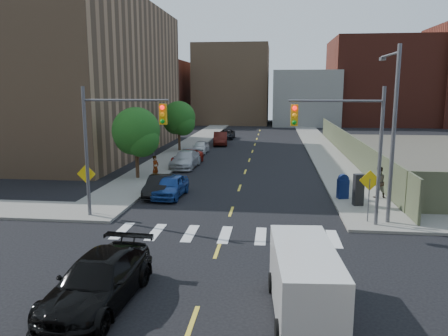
% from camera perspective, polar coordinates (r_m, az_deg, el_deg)
% --- Properties ---
extents(ground, '(160.00, 160.00, 0.00)m').
position_cam_1_polar(ground, '(17.41, -1.70, -13.00)').
color(ground, black).
rests_on(ground, ground).
extents(sidewalk_nw, '(3.50, 73.00, 0.15)m').
position_cam_1_polar(sidewalk_nw, '(58.58, -3.40, 3.70)').
color(sidewalk_nw, gray).
rests_on(sidewalk_nw, ground).
extents(sidewalk_ne, '(3.50, 73.00, 0.15)m').
position_cam_1_polar(sidewalk_ne, '(57.96, 11.90, 3.43)').
color(sidewalk_ne, gray).
rests_on(sidewalk_ne, ground).
extents(fence_north, '(0.12, 44.00, 2.50)m').
position_cam_1_polar(fence_north, '(44.76, 15.87, 2.76)').
color(fence_north, '#5A5B3F').
rests_on(fence_north, ground).
extents(building_nw, '(22.00, 30.00, 16.00)m').
position_cam_1_polar(building_nw, '(51.87, -21.83, 10.89)').
color(building_nw, '#8C6B4C').
rests_on(building_nw, ground).
extents(bg_bldg_west, '(14.00, 18.00, 12.00)m').
position_cam_1_polar(bg_bldg_west, '(89.19, -9.42, 9.70)').
color(bg_bldg_west, '#592319').
rests_on(bg_bldg_west, ground).
extents(bg_bldg_midwest, '(14.00, 16.00, 15.00)m').
position_cam_1_polar(bg_bldg_midwest, '(88.20, 1.15, 10.81)').
color(bg_bldg_midwest, '#8C6B4C').
rests_on(bg_bldg_midwest, ground).
extents(bg_bldg_center, '(12.00, 16.00, 10.00)m').
position_cam_1_polar(bg_bldg_center, '(86.01, 10.46, 8.98)').
color(bg_bldg_center, gray).
rests_on(bg_bldg_center, ground).
extents(bg_bldg_east, '(18.00, 18.00, 16.00)m').
position_cam_1_polar(bg_bldg_east, '(89.99, 19.52, 10.53)').
color(bg_bldg_east, '#592319').
rests_on(bg_bldg_east, ground).
extents(signal_nw, '(4.59, 0.30, 7.00)m').
position_cam_1_polar(signal_nw, '(23.45, -14.27, 4.25)').
color(signal_nw, '#59595E').
rests_on(signal_nw, ground).
extents(signal_ne, '(4.59, 0.30, 7.00)m').
position_cam_1_polar(signal_ne, '(22.24, 16.03, 3.85)').
color(signal_ne, '#59595E').
rests_on(signal_ne, ground).
extents(streetlight_ne, '(0.25, 3.70, 9.00)m').
position_cam_1_polar(streetlight_ne, '(23.51, 21.12, 5.59)').
color(streetlight_ne, '#59595E').
rests_on(streetlight_ne, ground).
extents(warn_sign_nw, '(1.06, 0.06, 2.83)m').
position_cam_1_polar(warn_sign_nw, '(24.98, -17.50, -1.43)').
color(warn_sign_nw, '#59595E').
rests_on(warn_sign_nw, ground).
extents(warn_sign_ne, '(1.06, 0.06, 2.83)m').
position_cam_1_polar(warn_sign_ne, '(23.35, 18.47, -2.29)').
color(warn_sign_ne, '#59595E').
rests_on(warn_sign_ne, ground).
extents(warn_sign_midwest, '(1.06, 0.06, 2.83)m').
position_cam_1_polar(warn_sign_midwest, '(37.53, -9.17, 2.76)').
color(warn_sign_midwest, '#59595E').
rests_on(warn_sign_midwest, ground).
extents(tree_west_near, '(3.66, 3.64, 5.52)m').
position_cam_1_polar(tree_west_near, '(33.65, -11.39, 4.36)').
color(tree_west_near, '#332114').
rests_on(tree_west_near, ground).
extents(tree_west_far, '(3.66, 3.64, 5.52)m').
position_cam_1_polar(tree_west_far, '(48.09, -5.90, 6.27)').
color(tree_west_far, '#332114').
rests_on(tree_west_far, ground).
extents(parked_car_blue, '(1.91, 4.23, 1.41)m').
position_cam_1_polar(parked_car_blue, '(28.23, -6.98, -2.37)').
color(parked_car_blue, '#1A4191').
rests_on(parked_car_blue, ground).
extents(parked_car_black, '(1.47, 4.06, 1.33)m').
position_cam_1_polar(parked_car_black, '(28.58, -8.40, -2.32)').
color(parked_car_black, black).
rests_on(parked_car_black, ground).
extents(parked_car_red, '(2.40, 4.85, 1.32)m').
position_cam_1_polar(parked_car_red, '(40.01, -4.81, 1.39)').
color(parked_car_red, '#A81D10').
rests_on(parked_car_red, ground).
extents(parked_car_silver, '(2.27, 5.10, 1.45)m').
position_cam_1_polar(parked_car_silver, '(38.43, -5.04, 1.12)').
color(parked_car_silver, '#B2B6BB').
rests_on(parked_car_silver, ground).
extents(parked_car_white, '(1.60, 3.86, 1.31)m').
position_cam_1_polar(parked_car_white, '(46.97, -3.10, 2.75)').
color(parked_car_white, silver).
rests_on(parked_car_white, ground).
extents(parked_car_maroon, '(2.13, 4.87, 1.56)m').
position_cam_1_polar(parked_car_maroon, '(53.74, -0.47, 3.87)').
color(parked_car_maroon, '#3F110C').
rests_on(parked_car_maroon, ground).
extents(parked_car_grey, '(2.11, 4.57, 1.27)m').
position_cam_1_polar(parked_car_grey, '(60.21, 0.29, 4.44)').
color(parked_car_grey, black).
rests_on(parked_car_grey, ground).
extents(black_sedan, '(2.58, 5.59, 1.58)m').
position_cam_1_polar(black_sedan, '(15.06, -16.08, -14.02)').
color(black_sedan, black).
rests_on(black_sedan, ground).
extents(cargo_van, '(2.23, 4.82, 2.15)m').
position_cam_1_polar(cargo_van, '(14.11, 10.39, -13.98)').
color(cargo_van, silver).
rests_on(cargo_van, ground).
extents(mailbox, '(0.73, 0.62, 1.53)m').
position_cam_1_polar(mailbox, '(28.06, 15.27, -2.35)').
color(mailbox, '#0D1B4F').
rests_on(mailbox, sidewalk_ne).
extents(payphone, '(0.62, 0.55, 1.85)m').
position_cam_1_polar(payphone, '(26.61, 17.15, -2.73)').
color(payphone, black).
rests_on(payphone, sidewalk_ne).
extents(pedestrian_west, '(0.63, 0.75, 1.77)m').
position_cam_1_polar(pedestrian_west, '(33.16, -8.94, 0.08)').
color(pedestrian_west, gray).
rests_on(pedestrian_west, sidewalk_nw).
extents(pedestrian_east, '(1.14, 1.01, 1.96)m').
position_cam_1_polar(pedestrian_east, '(28.86, 19.49, -1.75)').
color(pedestrian_east, gray).
rests_on(pedestrian_east, sidewalk_ne).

